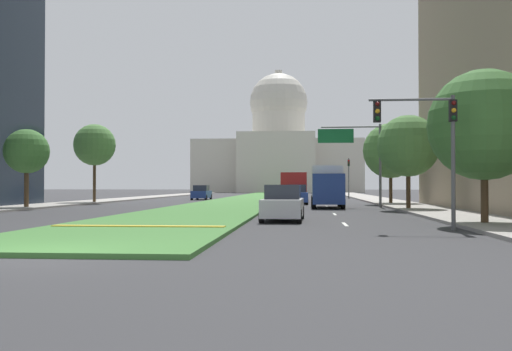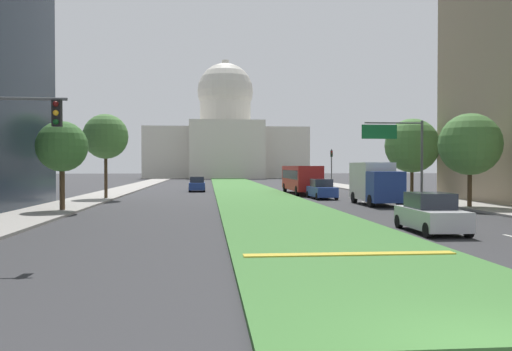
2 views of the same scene
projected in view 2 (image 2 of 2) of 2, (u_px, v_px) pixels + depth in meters
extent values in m
plane|color=#333335|center=(241.00, 188.00, 71.33)|extent=(279.49, 279.49, 0.00)
cube|color=#427A38|center=(244.00, 189.00, 65.00)|extent=(7.49, 114.34, 0.14)
cube|color=gold|center=(350.00, 254.00, 16.54)|extent=(6.74, 0.50, 0.04)
cube|color=silver|center=(430.00, 217.00, 29.99)|extent=(0.16, 2.40, 0.01)
cube|color=silver|center=(366.00, 203.00, 42.00)|extent=(0.16, 2.40, 0.01)
cube|color=silver|center=(336.00, 196.00, 52.04)|extent=(0.16, 2.40, 0.01)
cube|color=silver|center=(312.00, 190.00, 63.79)|extent=(0.16, 2.40, 0.01)
cube|color=silver|center=(301.00, 188.00, 71.73)|extent=(0.16, 2.40, 0.01)
cube|color=#9E9991|center=(115.00, 192.00, 57.35)|extent=(4.00, 114.34, 0.15)
cube|color=#9E9991|center=(375.00, 191.00, 60.00)|extent=(4.00, 114.34, 0.15)
cube|color=beige|center=(225.00, 153.00, 134.46)|extent=(39.67, 21.70, 12.36)
cube|color=beige|center=(227.00, 149.00, 121.65)|extent=(17.46, 4.00, 13.60)
cylinder|color=beige|center=(225.00, 115.00, 134.29)|extent=(12.91, 12.91, 7.23)
sphere|color=beige|center=(225.00, 91.00, 134.18)|extent=(14.19, 14.19, 14.19)
cylinder|color=beige|center=(225.00, 66.00, 134.06)|extent=(1.80, 1.80, 3.00)
cylinder|color=#515456|center=(15.00, 99.00, 16.46)|extent=(3.20, 0.10, 0.10)
cube|color=black|center=(57.00, 113.00, 16.58)|extent=(0.28, 0.24, 0.84)
sphere|color=#510F0F|center=(56.00, 104.00, 16.44)|extent=(0.18, 0.18, 0.18)
sphere|color=#F2A51E|center=(56.00, 113.00, 16.44)|extent=(0.18, 0.18, 0.18)
sphere|color=#0F4219|center=(56.00, 122.00, 16.45)|extent=(0.18, 0.18, 0.18)
cylinder|color=#515456|center=(332.00, 169.00, 70.53)|extent=(0.16, 0.16, 5.20)
cube|color=black|center=(332.00, 154.00, 70.49)|extent=(0.28, 0.24, 0.84)
sphere|color=red|center=(332.00, 152.00, 70.35)|extent=(0.18, 0.18, 0.18)
sphere|color=#4C380F|center=(332.00, 154.00, 70.35)|extent=(0.18, 0.18, 0.18)
sphere|color=#0F4219|center=(332.00, 156.00, 70.36)|extent=(0.18, 0.18, 0.18)
cylinder|color=#515456|center=(422.00, 162.00, 41.22)|extent=(0.20, 0.20, 6.50)
cylinder|color=#515456|center=(394.00, 123.00, 40.95)|extent=(4.61, 0.12, 0.12)
cube|color=#146033|center=(379.00, 132.00, 40.81)|extent=(2.80, 0.08, 1.10)
cylinder|color=#4C3823|center=(62.00, 186.00, 33.41)|extent=(0.33, 0.33, 3.30)
sphere|color=#3D7033|center=(62.00, 146.00, 33.37)|extent=(3.22, 3.22, 3.22)
cylinder|color=#4C3823|center=(470.00, 185.00, 36.15)|extent=(0.30, 0.30, 3.27)
sphere|color=#4C7F3D|center=(470.00, 144.00, 36.10)|extent=(4.25, 4.25, 4.25)
cylinder|color=#4C3823|center=(106.00, 174.00, 45.80)|extent=(0.28, 0.28, 4.44)
sphere|color=#4C7F3D|center=(106.00, 136.00, 45.75)|extent=(3.91, 3.91, 3.91)
cylinder|color=#4C3823|center=(412.00, 179.00, 47.73)|extent=(0.30, 0.30, 3.44)
sphere|color=#4C7F3D|center=(412.00, 146.00, 47.68)|extent=(4.90, 4.90, 4.90)
cube|color=#BCBCC1|center=(431.00, 218.00, 23.10)|extent=(2.00, 4.44, 0.84)
cube|color=#282D38|center=(430.00, 200.00, 23.26)|extent=(1.71, 2.15, 0.69)
cylinder|color=black|center=(469.00, 230.00, 21.42)|extent=(0.24, 0.65, 0.64)
cylinder|color=black|center=(428.00, 230.00, 21.32)|extent=(0.24, 0.65, 0.64)
cylinder|color=black|center=(434.00, 221.00, 24.90)|extent=(0.24, 0.65, 0.64)
cylinder|color=black|center=(399.00, 221.00, 24.79)|extent=(0.24, 0.65, 0.64)
cube|color=navy|center=(322.00, 192.00, 46.94)|extent=(1.99, 4.51, 0.86)
cube|color=#282D38|center=(321.00, 183.00, 47.10)|extent=(1.69, 2.19, 0.70)
cylinder|color=black|center=(336.00, 196.00, 45.29)|extent=(0.24, 0.65, 0.64)
cylinder|color=black|center=(317.00, 196.00, 45.08)|extent=(0.24, 0.65, 0.64)
cylinder|color=black|center=(326.00, 194.00, 48.81)|extent=(0.24, 0.65, 0.64)
cylinder|color=black|center=(308.00, 194.00, 48.60)|extent=(0.24, 0.65, 0.64)
cube|color=navy|center=(197.00, 186.00, 60.61)|extent=(1.84, 4.60, 0.82)
cube|color=#282D38|center=(197.00, 180.00, 60.42)|extent=(1.60, 2.22, 0.67)
cylinder|color=black|center=(190.00, 188.00, 62.37)|extent=(0.23, 0.64, 0.64)
cylinder|color=black|center=(204.00, 188.00, 62.54)|extent=(0.23, 0.64, 0.64)
cylinder|color=black|center=(190.00, 189.00, 58.70)|extent=(0.23, 0.64, 0.64)
cylinder|color=black|center=(204.00, 189.00, 58.87)|extent=(0.23, 0.64, 0.64)
cube|color=navy|center=(386.00, 187.00, 37.26)|extent=(2.30, 2.00, 2.20)
cube|color=silver|center=(372.00, 181.00, 40.44)|extent=(2.30, 4.40, 2.80)
cylinder|color=black|center=(400.00, 201.00, 37.37)|extent=(0.30, 0.90, 0.90)
cylinder|color=black|center=(371.00, 201.00, 37.18)|extent=(0.30, 0.90, 0.90)
cylinder|color=black|center=(380.00, 197.00, 41.65)|extent=(0.30, 0.90, 0.90)
cylinder|color=black|center=(354.00, 197.00, 41.46)|extent=(0.30, 0.90, 0.90)
cube|color=#B21E1E|center=(301.00, 178.00, 55.38)|extent=(2.50, 11.00, 2.50)
cube|color=#232833|center=(301.00, 174.00, 55.37)|extent=(2.52, 10.12, 0.90)
cylinder|color=black|center=(321.00, 191.00, 51.22)|extent=(0.32, 1.00, 1.00)
cylinder|color=black|center=(297.00, 191.00, 51.02)|extent=(0.32, 1.00, 1.00)
cylinder|color=black|center=(305.00, 188.00, 59.39)|extent=(0.32, 1.00, 1.00)
cylinder|color=black|center=(285.00, 188.00, 59.18)|extent=(0.32, 1.00, 1.00)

